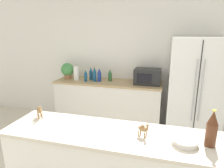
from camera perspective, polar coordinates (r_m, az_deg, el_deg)
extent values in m
cube|color=white|center=(4.07, 5.61, 6.35)|extent=(8.00, 0.06, 2.55)
cube|color=silver|center=(4.05, -1.12, -5.80)|extent=(2.06, 0.60, 0.89)
cube|color=tan|center=(3.91, -1.16, 0.52)|extent=(2.09, 0.63, 0.03)
cube|color=white|center=(3.72, 22.37, -1.56)|extent=(0.86, 0.74, 1.79)
cube|color=black|center=(3.37, 23.10, -3.31)|extent=(0.01, 0.01, 1.72)
cylinder|color=#B2B5BA|center=(3.32, 22.44, -1.88)|extent=(0.02, 0.02, 0.98)
cylinder|color=#B2B5BA|center=(3.34, 24.14, -1.98)|extent=(0.02, 0.02, 0.98)
cube|color=beige|center=(1.91, 0.09, -14.16)|extent=(2.08, 0.57, 0.03)
cylinder|color=#9E6B47|center=(4.23, -12.49, 2.14)|extent=(0.15, 0.15, 0.09)
sphere|color=#478E4C|center=(4.20, -12.60, 4.07)|extent=(0.26, 0.26, 0.26)
cylinder|color=white|center=(4.05, -10.15, 3.02)|extent=(0.11, 0.11, 0.27)
cube|color=black|center=(3.76, 10.11, 2.15)|extent=(0.48, 0.36, 0.28)
cube|color=black|center=(3.59, 9.15, 1.57)|extent=(0.26, 0.01, 0.17)
cylinder|color=navy|center=(3.92, -4.99, 2.10)|extent=(0.07, 0.07, 0.18)
cone|color=navy|center=(3.89, -5.04, 4.12)|extent=(0.07, 0.07, 0.10)
cylinder|color=gold|center=(3.88, -5.06, 4.92)|extent=(0.02, 0.02, 0.01)
cylinder|color=navy|center=(4.05, -6.01, 2.37)|extent=(0.07, 0.07, 0.16)
cone|color=navy|center=(4.03, -6.06, 4.14)|extent=(0.06, 0.06, 0.09)
cylinder|color=gold|center=(4.02, -6.08, 4.83)|extent=(0.02, 0.02, 0.01)
cylinder|color=#2D6033|center=(3.93, -0.57, 1.95)|extent=(0.07, 0.07, 0.15)
cone|color=#2D6033|center=(3.90, -0.57, 3.62)|extent=(0.07, 0.07, 0.08)
cylinder|color=gold|center=(3.89, -0.58, 4.28)|extent=(0.03, 0.03, 0.01)
cylinder|color=navy|center=(3.91, -3.63, 1.97)|extent=(0.08, 0.08, 0.16)
cone|color=navy|center=(3.88, -3.66, 3.80)|extent=(0.07, 0.07, 0.09)
cylinder|color=gold|center=(3.87, -3.67, 4.52)|extent=(0.03, 0.03, 0.01)
cylinder|color=navy|center=(3.94, -7.51, 1.87)|extent=(0.06, 0.06, 0.15)
cone|color=navy|center=(3.92, -7.57, 3.51)|extent=(0.06, 0.06, 0.08)
cylinder|color=gold|center=(3.91, -7.59, 4.16)|extent=(0.02, 0.02, 0.01)
cylinder|color=#562D19|center=(1.85, 26.42, -12.87)|extent=(0.09, 0.09, 0.20)
cone|color=#562D19|center=(1.79, 26.99, -8.51)|extent=(0.08, 0.08, 0.11)
cylinder|color=gold|center=(1.77, 27.22, -6.75)|extent=(0.03, 0.03, 0.01)
cylinder|color=white|center=(1.83, 20.19, -15.27)|extent=(0.20, 0.20, 0.04)
torus|color=white|center=(1.82, 20.25, -14.70)|extent=(0.22, 0.22, 0.02)
ellipsoid|color=olive|center=(1.83, 8.75, -12.51)|extent=(0.11, 0.09, 0.05)
sphere|color=olive|center=(1.82, 8.78, -11.90)|extent=(0.04, 0.04, 0.04)
cylinder|color=olive|center=(1.80, 10.05, -12.26)|extent=(0.02, 0.02, 0.05)
sphere|color=olive|center=(1.79, 10.09, -11.60)|extent=(0.03, 0.03, 0.03)
cylinder|color=olive|center=(1.85, 9.74, -13.96)|extent=(0.01, 0.01, 0.05)
cylinder|color=olive|center=(1.83, 9.24, -14.31)|extent=(0.01, 0.01, 0.05)
cylinder|color=olive|center=(1.88, 8.16, -13.43)|extent=(0.01, 0.01, 0.05)
cylinder|color=olive|center=(1.86, 7.64, -13.76)|extent=(0.01, 0.01, 0.05)
ellipsoid|color=olive|center=(2.30, -20.03, -7.11)|extent=(0.11, 0.11, 0.05)
sphere|color=olive|center=(2.29, -20.09, -6.55)|extent=(0.04, 0.04, 0.04)
cylinder|color=olive|center=(2.25, -19.89, -6.95)|extent=(0.02, 0.02, 0.05)
sphere|color=olive|center=(2.24, -19.94, -6.33)|extent=(0.03, 0.03, 0.03)
cylinder|color=olive|center=(2.29, -19.38, -8.61)|extent=(0.01, 0.01, 0.06)
cylinder|color=olive|center=(2.29, -20.18, -8.72)|extent=(0.01, 0.01, 0.06)
cylinder|color=olive|center=(2.36, -19.65, -8.01)|extent=(0.01, 0.01, 0.06)
cylinder|color=olive|center=(2.35, -20.43, -8.12)|extent=(0.01, 0.01, 0.06)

